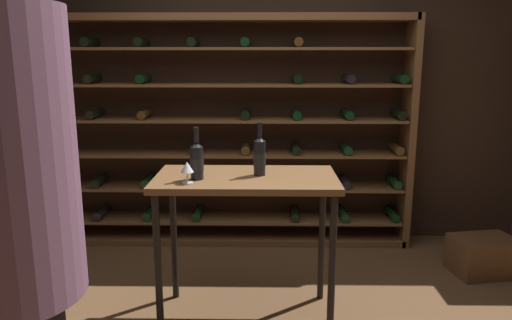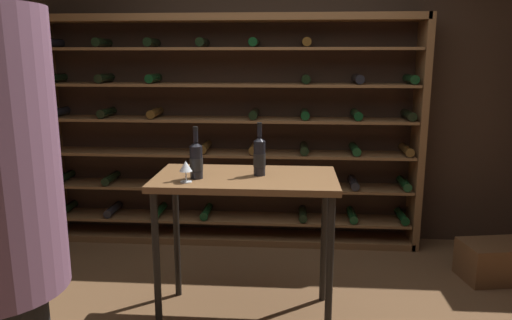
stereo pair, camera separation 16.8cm
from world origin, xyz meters
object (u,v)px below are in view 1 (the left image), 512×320
tasting_table (246,194)px  wine_bottle_green_slim (260,156)px  wine_crate (484,256)px  wine_bottle_black_capsule (197,161)px  wine_rack (221,135)px  person_bystander_dark_jacket (5,229)px  wine_glass_stemmed_right (187,168)px

tasting_table → wine_bottle_green_slim: 0.26m
wine_crate → wine_bottle_black_capsule: size_ratio=1.51×
wine_rack → wine_crate: (2.12, -0.65, -0.86)m
person_bystander_dark_jacket → wine_glass_stemmed_right: 1.29m
tasting_table → wine_bottle_green_slim: (0.08, 0.03, 0.24)m
wine_bottle_green_slim → wine_bottle_black_capsule: (-0.38, -0.11, -0.01)m
wine_crate → wine_bottle_black_capsule: (-2.15, -0.76, 0.93)m
wine_crate → wine_bottle_green_slim: bearing=-159.6°
wine_glass_stemmed_right → wine_rack: bearing=87.4°
wine_bottle_green_slim → wine_rack: bearing=105.1°
wine_glass_stemmed_right → wine_crate: bearing=21.4°
person_bystander_dark_jacket → wine_bottle_black_capsule: (0.46, 1.31, -0.05)m
wine_rack → wine_bottle_black_capsule: size_ratio=10.64×
person_bystander_dark_jacket → wine_bottle_black_capsule: bearing=-94.6°
wine_rack → wine_glass_stemmed_right: bearing=-92.6°
wine_rack → person_bystander_dark_jacket: 2.77m
tasting_table → wine_crate: 2.09m
wine_bottle_black_capsule → wine_rack: bearing=89.0°
person_bystander_dark_jacket → tasting_table: bearing=-103.6°
wine_crate → wine_glass_stemmed_right: bearing=-158.6°
wine_bottle_black_capsule → tasting_table: bearing=15.5°
tasting_table → wine_crate: (1.85, 0.68, -0.70)m
wine_crate → wine_glass_stemmed_right: size_ratio=3.73×
wine_rack → wine_bottle_black_capsule: (-0.02, -1.41, 0.07)m
wine_bottle_black_capsule → wine_glass_stemmed_right: (-0.04, -0.10, -0.02)m
tasting_table → wine_bottle_black_capsule: size_ratio=3.56×
wine_crate → wine_bottle_green_slim: size_ratio=1.44×
wine_bottle_black_capsule → wine_glass_stemmed_right: wine_bottle_black_capsule is taller
wine_crate → wine_bottle_green_slim: wine_bottle_green_slim is taller
wine_bottle_green_slim → wine_crate: bearing=20.4°
wine_bottle_green_slim → tasting_table: bearing=-163.3°
tasting_table → wine_crate: bearing=20.2°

